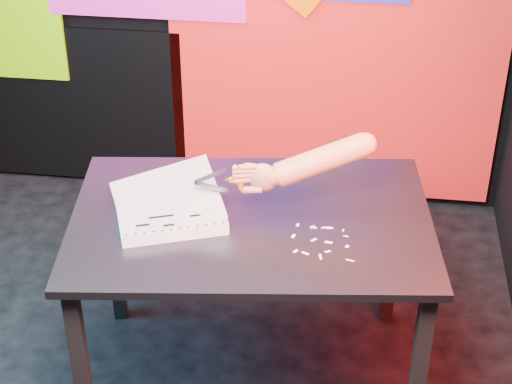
# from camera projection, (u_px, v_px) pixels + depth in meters

# --- Properties ---
(room) EXTENTS (3.01, 3.01, 2.71)m
(room) POSITION_uv_depth(u_px,v_px,m) (103.00, 65.00, 2.59)
(room) COLOR black
(room) RESTS_ON ground
(backdrop) EXTENTS (2.88, 0.05, 2.08)m
(backdrop) POSITION_uv_depth(u_px,v_px,m) (212.00, 19.00, 4.03)
(backdrop) COLOR red
(backdrop) RESTS_ON ground
(work_table) EXTENTS (1.35, 0.98, 0.75)m
(work_table) POSITION_uv_depth(u_px,v_px,m) (251.00, 238.00, 3.01)
(work_table) COLOR black
(work_table) RESTS_ON ground
(printout_stack) EXTENTS (0.44, 0.37, 0.19)m
(printout_stack) POSITION_uv_depth(u_px,v_px,m) (171.00, 214.00, 2.94)
(printout_stack) COLOR white
(printout_stack) RESTS_ON work_table
(scissors) EXTENTS (0.21, 0.07, 0.12)m
(scissors) POSITION_uv_depth(u_px,v_px,m) (243.00, 179.00, 2.92)
(scissors) COLOR #9497AF
(scissors) RESTS_ON printout_stack
(hand_forearm) EXTENTS (0.47, 0.18, 0.20)m
(hand_forearm) POSITION_uv_depth(u_px,v_px,m) (311.00, 163.00, 2.92)
(hand_forearm) COLOR #B16B4B
(hand_forearm) RESTS_ON work_table
(paper_clippings) EXTENTS (0.22, 0.20, 0.00)m
(paper_clippings) POSITION_uv_depth(u_px,v_px,m) (319.00, 241.00, 2.85)
(paper_clippings) COLOR beige
(paper_clippings) RESTS_ON work_table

